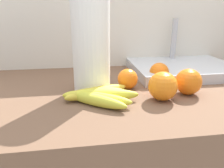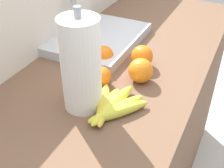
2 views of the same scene
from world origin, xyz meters
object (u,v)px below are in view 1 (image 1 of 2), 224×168
object	(u,v)px
orange_center	(128,79)
banana_bunch	(98,96)
paper_towel_roll	(91,47)
orange_back_left	(159,72)
orange_front	(163,86)
orange_right	(188,82)
sink_basin	(182,68)

from	to	relation	value
orange_center	banana_bunch	bearing A→B (deg)	-140.01
orange_center	paper_towel_roll	world-z (taller)	paper_towel_roll
orange_back_left	orange_front	size ratio (longest dim) A/B	0.84
orange_center	paper_towel_roll	bearing A→B (deg)	179.60
orange_right	sink_basin	xyz separation A→B (m)	(0.09, 0.23, -0.02)
orange_front	sink_basin	size ratio (longest dim) A/B	0.20
orange_center	orange_front	size ratio (longest dim) A/B	0.80
orange_back_left	paper_towel_roll	xyz separation A→B (m)	(-0.24, -0.05, 0.10)
orange_front	paper_towel_roll	size ratio (longest dim) A/B	0.27
orange_right	paper_towel_roll	world-z (taller)	paper_towel_roll
orange_right	sink_basin	size ratio (longest dim) A/B	0.19
orange_back_left	paper_towel_roll	size ratio (longest dim) A/B	0.23
banana_bunch	orange_right	bearing A→B (deg)	3.23
sink_basin	orange_center	bearing A→B (deg)	-149.46
banana_bunch	orange_center	bearing A→B (deg)	39.99
orange_center	sink_basin	xyz separation A→B (m)	(0.26, 0.16, -0.01)
banana_bunch	orange_front	world-z (taller)	orange_front
orange_right	banana_bunch	bearing A→B (deg)	-176.77
banana_bunch	orange_center	size ratio (longest dim) A/B	3.29
banana_bunch	orange_back_left	size ratio (longest dim) A/B	3.15
orange_center	paper_towel_roll	distance (m)	0.16
orange_back_left	sink_basin	world-z (taller)	sink_basin
orange_center	paper_towel_roll	xyz separation A→B (m)	(-0.11, 0.00, 0.11)
orange_center	sink_basin	bearing A→B (deg)	30.54
orange_center	sink_basin	world-z (taller)	sink_basin
orange_back_left	orange_front	distance (m)	0.17
banana_bunch	paper_towel_roll	bearing A→B (deg)	95.46
orange_front	orange_right	bearing A→B (deg)	18.67
orange_right	paper_towel_roll	distance (m)	0.31
orange_center	sink_basin	size ratio (longest dim) A/B	0.16
banana_bunch	orange_back_left	bearing A→B (deg)	31.89
orange_center	orange_front	distance (m)	0.13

